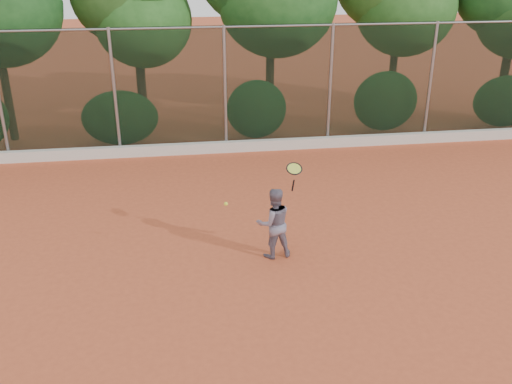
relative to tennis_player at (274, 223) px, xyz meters
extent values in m
plane|color=#C9542F|center=(-0.30, -0.78, -0.69)|extent=(80.00, 80.00, 0.00)
cube|color=silver|center=(-0.30, 6.04, -0.54)|extent=(24.00, 0.20, 0.30)
imported|color=slate|center=(0.00, 0.00, 0.00)|extent=(0.74, 0.61, 1.38)
cube|color=black|center=(-0.30, 6.22, 1.06)|extent=(24.00, 0.01, 3.50)
cylinder|color=gray|center=(-0.30, 6.22, 2.76)|extent=(24.00, 0.06, 0.06)
cylinder|color=gray|center=(-3.30, 6.22, 1.06)|extent=(0.09, 0.09, 3.50)
cylinder|color=gray|center=(-0.30, 6.22, 1.06)|extent=(0.09, 0.09, 3.50)
cylinder|color=gray|center=(2.70, 6.22, 1.06)|extent=(0.09, 0.09, 3.50)
cylinder|color=gray|center=(5.70, 6.22, 1.06)|extent=(0.09, 0.09, 3.50)
cylinder|color=#47321B|center=(-6.60, 8.12, 0.76)|extent=(0.24, 0.24, 2.90)
cylinder|color=#412719|center=(-2.70, 8.52, 0.51)|extent=(0.28, 0.28, 2.40)
ellipsoid|color=#286221|center=(-2.50, 8.42, 2.71)|extent=(2.90, 2.40, 2.80)
cylinder|color=#462E1B|center=(1.30, 8.22, 0.81)|extent=(0.26, 0.26, 3.00)
cylinder|color=#462E1A|center=(5.40, 8.42, 0.66)|extent=(0.24, 0.24, 2.70)
ellipsoid|color=#275D1F|center=(5.60, 8.32, 3.01)|extent=(3.20, 2.70, 3.10)
cylinder|color=#3D2817|center=(9.10, 8.02, 0.56)|extent=(0.28, 0.28, 2.50)
ellipsoid|color=#2C6225|center=(-3.30, 7.02, 0.16)|extent=(2.20, 1.16, 1.60)
ellipsoid|color=#2B6B29|center=(0.70, 7.02, 0.26)|extent=(1.80, 1.04, 1.76)
ellipsoid|color=#326C29|center=(4.70, 7.02, 0.36)|extent=(2.00, 1.10, 1.84)
ellipsoid|color=#2C6125|center=(8.70, 7.02, 0.21)|extent=(2.16, 1.12, 1.64)
cylinder|color=black|center=(0.32, -0.12, 0.79)|extent=(0.04, 0.17, 0.27)
torus|color=black|center=(0.32, -0.18, 1.14)|extent=(0.30, 0.27, 0.16)
cylinder|color=#D0DC40|center=(0.32, -0.18, 1.14)|extent=(0.25, 0.22, 0.12)
sphere|color=#E8F337|center=(-0.93, -0.47, 0.67)|extent=(0.07, 0.07, 0.07)
camera|label=1|loc=(-1.69, -9.37, 4.78)|focal=40.00mm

